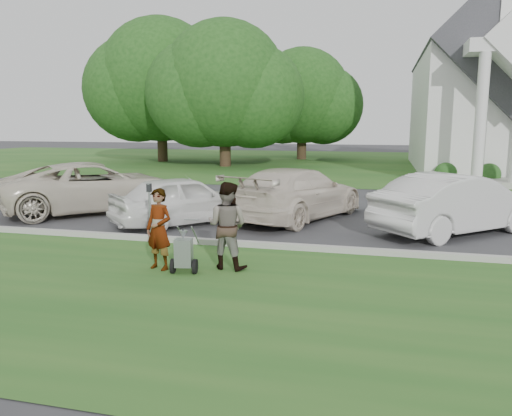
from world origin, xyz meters
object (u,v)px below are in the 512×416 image
at_px(person_right, 227,226).
at_px(car_c, 297,193).
at_px(person_left, 159,230).
at_px(striping_cart, 184,254).
at_px(car_a, 95,187).
at_px(parking_meter_near, 150,206).
at_px(car_d, 457,204).
at_px(tree_left, 224,90).
at_px(tree_far, 160,86).
at_px(tree_back, 302,100).
at_px(car_b, 184,200).
at_px(church, 498,73).

xyz_separation_m(person_right, car_c, (0.47, 5.66, -0.09)).
bearing_deg(car_c, person_left, 95.69).
relative_size(striping_cart, car_a, 0.18).
bearing_deg(striping_cart, parking_meter_near, 120.62).
height_order(striping_cart, car_a, car_a).
height_order(person_right, car_d, person_right).
bearing_deg(person_right, person_left, 25.67).
distance_m(person_left, parking_meter_near, 2.10).
bearing_deg(car_c, tree_left, -43.88).
xyz_separation_m(tree_far, person_right, (13.43, -26.23, -4.81)).
distance_m(tree_back, car_b, 27.52).
distance_m(parking_meter_near, car_a, 5.53).
bearing_deg(car_b, car_d, -133.71).
height_order(church, tree_back, church).
bearing_deg(parking_meter_near, car_b, 94.40).
distance_m(church, tree_far, 23.09).
distance_m(person_right, parking_meter_near, 2.76).
bearing_deg(church, striping_cart, -112.49).
relative_size(tree_far, car_c, 2.13).
bearing_deg(tree_left, tree_back, 63.43).
height_order(tree_far, car_c, tree_far).
xyz_separation_m(tree_far, car_d, (18.38, -21.58, -4.89)).
height_order(car_a, car_b, car_a).
height_order(church, car_c, church).
height_order(car_b, car_c, car_c).
relative_size(church, tree_far, 2.07).
bearing_deg(tree_far, person_left, -65.51).
height_order(tree_back, striping_cart, tree_back).
bearing_deg(church, car_c, -116.00).
bearing_deg(striping_cart, person_left, 156.80).
bearing_deg(person_left, tree_back, 109.88).
bearing_deg(person_right, tree_far, -54.32).
distance_m(car_c, car_d, 4.60).
bearing_deg(car_c, parking_meter_near, 78.25).
xyz_separation_m(parking_meter_near, car_c, (2.84, 4.26, -0.17)).
relative_size(tree_left, person_left, 6.48).
relative_size(parking_meter_near, car_a, 0.26).
bearing_deg(car_b, striping_cart, 153.58).
distance_m(car_a, car_c, 6.75).
relative_size(church, car_c, 4.41).
bearing_deg(striping_cart, tree_left, 95.93).
bearing_deg(car_a, striping_cart, 178.78).
relative_size(tree_back, striping_cart, 9.07).
xyz_separation_m(tree_left, striping_cart, (6.71, -23.77, -4.71)).
distance_m(person_right, car_d, 6.80).
bearing_deg(car_b, parking_meter_near, 135.86).
distance_m(car_b, car_d, 7.56).
relative_size(tree_far, car_a, 1.95).
relative_size(tree_far, parking_meter_near, 7.64).
xyz_separation_m(church, person_right, (-9.58, -24.36, -5.06)).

